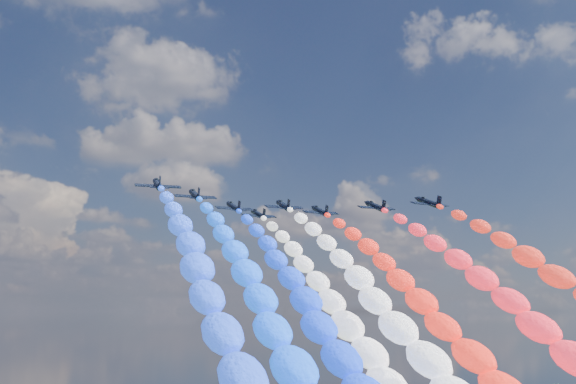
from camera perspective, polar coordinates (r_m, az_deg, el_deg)
name	(u,v)px	position (r m, az deg, el deg)	size (l,w,h in m)	color
jet_0	(158,184)	(126.36, -10.83, 0.64)	(8.25, 11.06, 2.44)	black
trail_0	(215,344)	(77.19, -6.10, -12.54)	(6.07, 93.14, 55.79)	blue
jet_1	(195,195)	(136.71, -7.78, -0.24)	(8.25, 11.06, 2.44)	black
trail_1	(266,340)	(88.33, -1.84, -12.26)	(6.07, 93.14, 55.79)	#1150FF
jet_2	(234,207)	(151.52, -4.56, -1.25)	(8.25, 11.06, 2.44)	black
trail_2	(313,336)	(104.13, 2.09, -11.91)	(6.07, 93.14, 55.79)	#1238EB
jet_3	(283,205)	(149.01, -0.39, -1.13)	(8.25, 11.06, 2.44)	black
trail_3	(388,336)	(103.06, 8.39, -11.83)	(6.07, 93.14, 55.79)	white
jet_4	(258,214)	(162.49, -2.51, -1.86)	(8.25, 11.06, 2.44)	black
trail_4	(340,333)	(115.80, 4.37, -11.69)	(6.07, 93.14, 55.79)	white
jet_5	(320,211)	(157.35, 2.69, -1.59)	(8.25, 11.06, 2.44)	black
trail_5	(434,334)	(112.67, 12.10, -11.55)	(6.07, 93.14, 55.79)	red
jet_6	(375,206)	(151.43, 7.31, -1.19)	(8.25, 11.06, 2.44)	black
trail_6	(524,336)	(108.99, 19.12, -11.29)	(6.07, 93.14, 55.79)	#FB2135
jet_7	(428,202)	(147.84, 11.65, -0.86)	(8.25, 11.06, 2.44)	black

